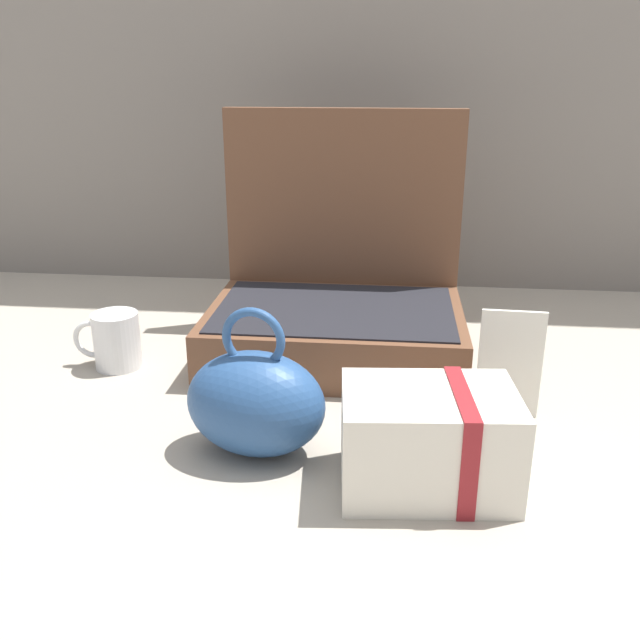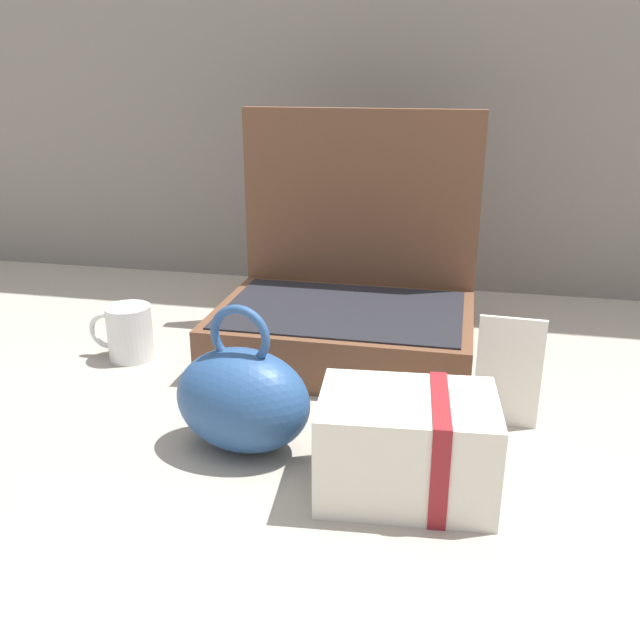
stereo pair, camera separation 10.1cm
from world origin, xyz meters
The scene contains 6 objects.
ground_plane centered at (0.00, 0.00, 0.00)m, with size 6.00×6.00×0.00m, color #9E9384.
open_suitcase centered at (0.02, 0.16, 0.09)m, with size 0.42×0.32×0.40m.
teal_pouch_handbag centered at (-0.05, -0.20, 0.07)m, with size 0.20×0.15×0.20m.
cream_toiletry_bag centered at (0.17, -0.25, 0.06)m, with size 0.21×0.16×0.12m.
coffee_mug centered at (-0.33, 0.04, 0.05)m, with size 0.11×0.08×0.09m.
info_card_left centered at (0.28, -0.06, 0.08)m, with size 0.09×0.01×0.16m, color silver.
Camera 1 is at (0.11, -0.96, 0.47)m, focal length 38.63 mm.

